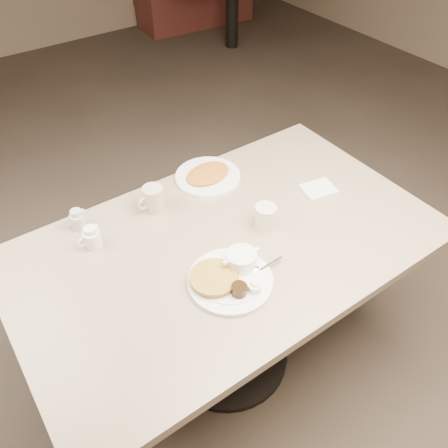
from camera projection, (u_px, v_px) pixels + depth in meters
room at (228, 64)px, 1.17m from camera, size 7.04×8.04×2.84m
diner_table at (227, 273)px, 1.74m from camera, size 1.50×0.90×0.75m
main_plate at (230, 275)px, 1.48m from camera, size 0.35×0.31×0.07m
coffee_mug_near at (266, 216)px, 1.65m from camera, size 0.12×0.10×0.09m
napkin at (318, 190)px, 1.82m from camera, size 0.15×0.13×0.02m
coffee_mug_far at (153, 199)px, 1.71m from camera, size 0.11×0.08×0.10m
creamer_left at (92, 237)px, 1.58m from camera, size 0.09×0.08×0.08m
creamer_right at (78, 220)px, 1.65m from camera, size 0.08×0.07×0.08m
hash_plate at (208, 176)px, 1.88m from camera, size 0.30×0.30×0.04m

